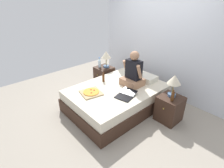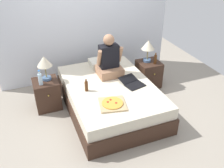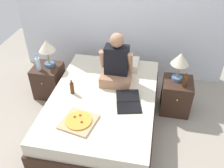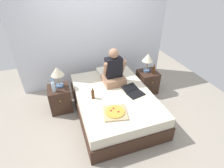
# 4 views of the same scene
# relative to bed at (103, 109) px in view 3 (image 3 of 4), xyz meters

# --- Properties ---
(ground_plane) EXTENTS (5.73, 5.73, 0.00)m
(ground_plane) POSITION_rel_bed_xyz_m (0.00, 0.00, -0.25)
(ground_plane) COLOR #9E9384
(wall_back) EXTENTS (3.73, 0.12, 2.50)m
(wall_back) POSITION_rel_bed_xyz_m (0.00, 1.42, 1.00)
(wall_back) COLOR silver
(wall_back) RESTS_ON ground
(bed) EXTENTS (1.49, 2.13, 0.51)m
(bed) POSITION_rel_bed_xyz_m (0.00, 0.00, 0.00)
(bed) COLOR #382319
(bed) RESTS_ON ground
(nightstand_left) EXTENTS (0.44, 0.47, 0.54)m
(nightstand_left) POSITION_rel_bed_xyz_m (-1.04, 0.48, 0.02)
(nightstand_left) COLOR #382319
(nightstand_left) RESTS_ON ground
(lamp_on_left_nightstand) EXTENTS (0.26, 0.26, 0.45)m
(lamp_on_left_nightstand) POSITION_rel_bed_xyz_m (-1.00, 0.53, 0.62)
(lamp_on_left_nightstand) COLOR #4C6B93
(lamp_on_left_nightstand) RESTS_ON nightstand_left
(water_bottle) EXTENTS (0.07, 0.07, 0.28)m
(water_bottle) POSITION_rel_bed_xyz_m (-1.12, 0.39, 0.41)
(water_bottle) COLOR silver
(water_bottle) RESTS_ON nightstand_left
(nightstand_right) EXTENTS (0.44, 0.47, 0.54)m
(nightstand_right) POSITION_rel_bed_xyz_m (1.04, 0.48, 0.02)
(nightstand_right) COLOR #382319
(nightstand_right) RESTS_ON ground
(lamp_on_right_nightstand) EXTENTS (0.26, 0.26, 0.45)m
(lamp_on_right_nightstand) POSITION_rel_bed_xyz_m (1.01, 0.53, 0.62)
(lamp_on_right_nightstand) COLOR #4C6B93
(lamp_on_right_nightstand) RESTS_ON nightstand_right
(beer_bottle) EXTENTS (0.06, 0.06, 0.23)m
(beer_bottle) POSITION_rel_bed_xyz_m (1.11, 0.38, 0.39)
(beer_bottle) COLOR #512D14
(beer_bottle) RESTS_ON nightstand_right
(pillow) EXTENTS (0.52, 0.34, 0.12)m
(pillow) POSITION_rel_bed_xyz_m (0.15, 0.78, 0.32)
(pillow) COLOR silver
(pillow) RESTS_ON bed
(person_seated) EXTENTS (0.47, 0.40, 0.78)m
(person_seated) POSITION_rel_bed_xyz_m (0.12, 0.36, 0.54)
(person_seated) COLOR #A37556
(person_seated) RESTS_ON bed
(laptop) EXTENTS (0.40, 0.48, 0.07)m
(laptop) POSITION_rel_bed_xyz_m (0.38, -0.13, 0.28)
(laptop) COLOR black
(laptop) RESTS_ON bed
(pizza_box) EXTENTS (0.47, 0.47, 0.05)m
(pizza_box) POSITION_rel_bed_xyz_m (-0.18, -0.57, 0.28)
(pizza_box) COLOR tan
(pizza_box) RESTS_ON bed
(beer_bottle_on_bed) EXTENTS (0.06, 0.06, 0.22)m
(beer_bottle_on_bed) POSITION_rel_bed_xyz_m (-0.43, -0.03, 0.35)
(beer_bottle_on_bed) COLOR #4C2811
(beer_bottle_on_bed) RESTS_ON bed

